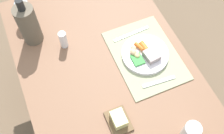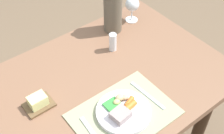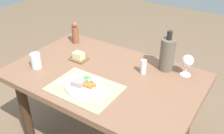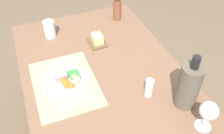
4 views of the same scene
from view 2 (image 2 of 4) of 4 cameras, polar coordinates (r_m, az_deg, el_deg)
The scene contains 9 objects.
dining_table at distance 1.55m, azimuth -2.98°, elevation -6.07°, with size 1.35×0.87×0.71m.
placemat at distance 1.36m, azimuth 2.32°, elevation -8.82°, with size 0.45×0.32×0.01m, color #9C9F78.
dinner_plate at distance 1.35m, azimuth 2.04°, elevation -8.32°, with size 0.25×0.25×0.05m.
fork at distance 1.30m, azimuth -3.89°, elevation -12.10°, with size 0.02×0.17×0.01m, color silver.
knife at distance 1.43m, azimuth 6.72°, elevation -5.31°, with size 0.01×0.21×0.01m, color silver.
butter_dish at distance 1.41m, azimuth -13.80°, elevation -6.51°, with size 0.13×0.10×0.06m.
salt_shaker at distance 1.62m, azimuth 0.15°, elevation 4.73°, with size 0.04×0.04×0.10m, color white.
cooler_bottle at distance 1.72m, azimuth 0.16°, elevation 10.35°, with size 0.10×0.10×0.29m.
wine_glass at distance 1.81m, azimuth 3.86°, elevation 11.64°, with size 0.08×0.08×0.15m.
Camera 2 is at (-0.53, -0.82, 1.82)m, focal length 48.31 mm.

